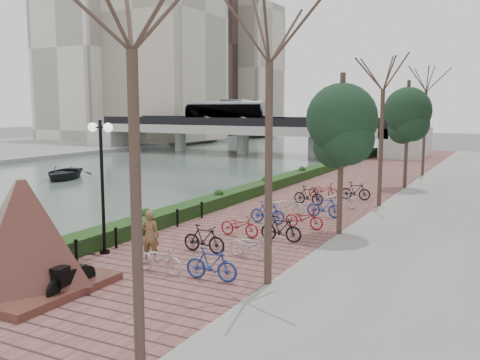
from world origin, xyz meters
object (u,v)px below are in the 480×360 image
Objects in this scene: granite_monument at (24,234)px; pedestrian at (150,235)px; boat at (64,173)px; motorcycle at (72,276)px; lamppost at (101,158)px.

pedestrian is at bearing 69.68° from granite_monument.
boat is (-19.24, 20.14, -1.58)m from granite_monument.
pedestrian is at bearing 85.76° from motorcycle.
pedestrian is at bearing -62.17° from boat.
lamppost reaches higher than motorcycle.
lamppost is at bearing -19.95° from pedestrian.
pedestrian is 26.31m from boat.
boat is at bearing 130.97° from motorcycle.
pedestrian is at bearing 0.66° from lamppost.
motorcycle is at bearing 9.95° from granite_monument.
granite_monument is at bearing -70.35° from boat.
pedestrian is (-0.06, 3.64, 0.35)m from motorcycle.
granite_monument is 27.90m from boat.
granite_monument is 4.23m from pedestrian.
motorcycle reaches higher than boat.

